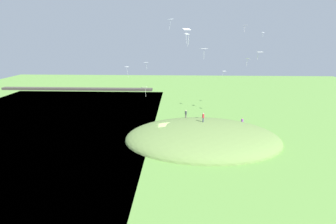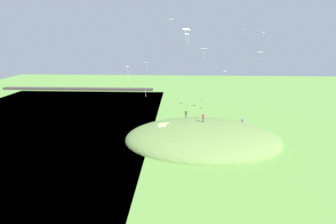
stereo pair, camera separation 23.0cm
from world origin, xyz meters
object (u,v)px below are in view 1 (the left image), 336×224
Objects in this scene: kite_2 at (127,68)px; kite_11 at (187,30)px; kite_6 at (144,88)px; kite_8 at (263,33)px; kite_4 at (204,49)px; mooring_post at (150,133)px; person_on_hilltop at (203,116)px; kite_5 at (248,59)px; kite_9 at (260,52)px; kite_10 at (224,72)px; kite_1 at (245,26)px; kite_0 at (187,35)px; person_near_shore at (242,121)px; person_watching_kites at (186,113)px; kite_7 at (146,63)px; kite_3 at (171,20)px.

kite_2 is 1.12× the size of kite_11.
kite_8 is at bearing 33.50° from kite_6.
kite_4 is 1.37× the size of mooring_post.
person_on_hilltop is 12.64m from kite_6.
kite_4 is at bearing -129.91° from kite_5.
kite_9 reaches higher than kite_10.
kite_1 is 25.67m from kite_2.
kite_5 is 1.10× the size of kite_10.
kite_4 is 1.05× the size of kite_10.
person_on_hilltop is 1.12× the size of kite_4.
kite_6 is at bearing 151.16° from kite_0.
kite_0 is 20.22m from kite_1.
kite_0 is 21.51m from kite_5.
person_near_shore is 13.32m from kite_5.
person_on_hilltop is at bearing -135.57° from kite_8.
kite_1 is 7.13m from kite_8.
kite_2 is at bearing 153.54° from person_watching_kites.
kite_10 is (6.14, 14.46, 6.61)m from person_on_hilltop.
kite_9 is (11.43, 1.82, -2.52)m from kite_0.
mooring_post is at bearing -77.26° from kite_7.
kite_5 reaches higher than kite_7.
kite_8 reaches higher than kite_2.
kite_3 reaches higher than kite_7.
kite_0 is 1.12× the size of kite_4.
person_watching_kites is at bearing -157.56° from kite_1.
kite_11 is at bearing -82.75° from kite_3.
kite_4 is (-10.01, -9.68, 15.52)m from person_near_shore.
kite_6 is 31.29m from kite_8.
kite_5 is at bearing 1.17° from kite_3.
kite_0 is at bearing -128.66° from person_watching_kites.
kite_5 is at bearing 29.96° from kite_6.
kite_1 reaches higher than kite_11.
kite_4 is 23.13m from kite_8.
kite_1 is (12.43, 15.82, 2.01)m from kite_0.
kite_3 is at bearing 69.91° from kite_6.
kite_4 is (13.85, -6.01, 3.73)m from kite_2.
person_near_shore is 20.49m from mooring_post.
person_near_shore is at bearing 23.55° from kite_6.
kite_1 is 16.58m from kite_4.
kite_0 reaches higher than kite_4.
kite_1 is 1.16× the size of mooring_post.
kite_11 is (-0.77, -15.94, 15.98)m from person_watching_kites.
kite_7 is 17.69m from kite_11.
kite_8 is (14.08, 13.80, 15.41)m from person_on_hilltop.
kite_1 is 21.86m from kite_7.
kite_4 is 1.23× the size of kite_7.
person_near_shore is at bearing 53.49° from kite_11.
kite_3 reaches higher than person_watching_kites.
kite_6 is (-7.65, -6.97, 6.73)m from person_watching_kites.
kite_6 reaches higher than mooring_post.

